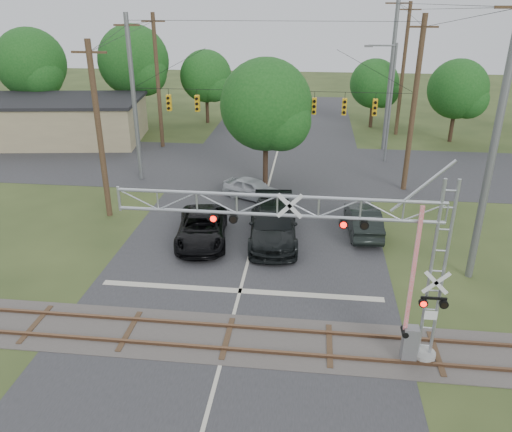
# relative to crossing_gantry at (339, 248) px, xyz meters

# --- Properties ---
(ground) EXTENTS (160.00, 160.00, 0.00)m
(ground) POSITION_rel_crossing_gantry_xyz_m (-4.07, -1.64, -4.45)
(ground) COLOR #303F1D
(ground) RESTS_ON ground
(road_main) EXTENTS (14.00, 90.00, 0.02)m
(road_main) POSITION_rel_crossing_gantry_xyz_m (-4.07, 8.36, -4.44)
(road_main) COLOR #2D2D2F
(road_main) RESTS_ON ground
(road_cross) EXTENTS (90.00, 12.00, 0.02)m
(road_cross) POSITION_rel_crossing_gantry_xyz_m (-4.07, 22.36, -4.44)
(road_cross) COLOR #2D2D2F
(road_cross) RESTS_ON ground
(railroad_track) EXTENTS (90.00, 3.20, 0.17)m
(railroad_track) POSITION_rel_crossing_gantry_xyz_m (-4.07, 0.36, -4.42)
(railroad_track) COLOR #47413D
(railroad_track) RESTS_ON ground
(crossing_gantry) EXTENTS (11.62, 0.91, 7.10)m
(crossing_gantry) POSITION_rel_crossing_gantry_xyz_m (0.00, 0.00, 0.00)
(crossing_gantry) COLOR gray
(crossing_gantry) RESTS_ON ground
(traffic_signal_span) EXTENTS (19.34, 0.36, 11.50)m
(traffic_signal_span) POSITION_rel_crossing_gantry_xyz_m (-3.22, 18.36, 1.29)
(traffic_signal_span) COLOR slate
(traffic_signal_span) RESTS_ON ground
(pickup_black) EXTENTS (3.42, 6.01, 1.58)m
(pickup_black) POSITION_rel_crossing_gantry_xyz_m (-6.88, 8.74, -3.66)
(pickup_black) COLOR black
(pickup_black) RESTS_ON ground
(car_dark) EXTENTS (3.10, 6.59, 1.86)m
(car_dark) POSITION_rel_crossing_gantry_xyz_m (-3.02, 9.34, -3.52)
(car_dark) COLOR black
(car_dark) RESTS_ON ground
(sedan_silver) EXTENTS (4.46, 3.31, 1.41)m
(sedan_silver) POSITION_rel_crossing_gantry_xyz_m (-4.87, 15.39, -3.74)
(sedan_silver) COLOR #B3B6BB
(sedan_silver) RESTS_ON ground
(suv_dark) EXTENTS (1.96, 4.88, 1.58)m
(suv_dark) POSITION_rel_crossing_gantry_xyz_m (1.99, 10.85, -3.66)
(suv_dark) COLOR black
(suv_dark) RESTS_ON ground
(commercial_building) EXTENTS (17.85, 10.80, 3.93)m
(commercial_building) POSITION_rel_crossing_gantry_xyz_m (-25.35, 27.79, -2.48)
(commercial_building) COLOR gray
(commercial_building) RESTS_ON ground
(streetlight) EXTENTS (2.47, 0.26, 9.26)m
(streetlight) POSITION_rel_crossing_gantry_xyz_m (4.67, 24.76, 0.73)
(streetlight) COLOR slate
(streetlight) RESTS_ON ground
(utility_poles) EXTENTS (23.56, 27.84, 12.71)m
(utility_poles) POSITION_rel_crossing_gantry_xyz_m (-1.13, 21.65, 1.60)
(utility_poles) COLOR #3A2A1B
(utility_poles) RESTS_ON ground
(treeline) EXTENTS (58.06, 24.31, 10.06)m
(treeline) POSITION_rel_crossing_gantry_xyz_m (-6.81, 32.03, 1.36)
(treeline) COLOR #332317
(treeline) RESTS_ON ground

